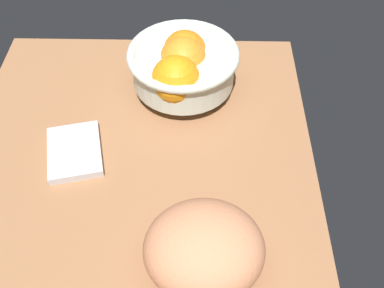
# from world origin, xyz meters

# --- Properties ---
(ground_plane) EXTENTS (0.79, 0.61, 0.03)m
(ground_plane) POSITION_xyz_m (0.00, 0.00, -0.01)
(ground_plane) COLOR #92613E
(fruit_bowl) EXTENTS (0.21, 0.21, 0.12)m
(fruit_bowl) POSITION_xyz_m (0.24, -0.07, 0.06)
(fruit_bowl) COLOR silver
(fruit_bowl) RESTS_ON ground
(bread_loaf) EXTENTS (0.16, 0.17, 0.10)m
(bread_loaf) POSITION_xyz_m (-0.13, -0.12, 0.05)
(bread_loaf) COLOR tan
(bread_loaf) RESTS_ON ground
(napkin_folded) EXTENTS (0.13, 0.11, 0.01)m
(napkin_folded) POSITION_xyz_m (0.07, 0.11, 0.01)
(napkin_folded) COLOR silver
(napkin_folded) RESTS_ON ground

